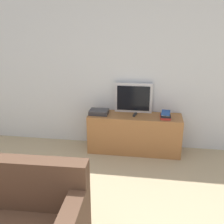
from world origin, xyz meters
TOP-DOWN VIEW (x-y plane):
  - wall_back at (0.00, 3.03)m, footprint 9.00×0.06m
  - tv_stand at (0.53, 2.76)m, footprint 1.46×0.44m
  - television at (0.49, 2.94)m, footprint 0.60×0.09m
  - book_stack at (1.00, 2.70)m, footprint 0.15×0.24m
  - remote_on_stand at (0.53, 2.77)m, footprint 0.06×0.16m
  - set_top_box at (-0.04, 2.74)m, footprint 0.30×0.23m

SIDE VIEW (x-z plane):
  - tv_stand at x=0.53m, z-range 0.00..0.61m
  - remote_on_stand at x=0.53m, z-range 0.61..0.64m
  - set_top_box at x=-0.04m, z-range 0.61..0.68m
  - book_stack at x=1.00m, z-range 0.61..0.71m
  - television at x=0.49m, z-range 0.61..1.09m
  - wall_back at x=0.00m, z-range 0.00..2.60m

